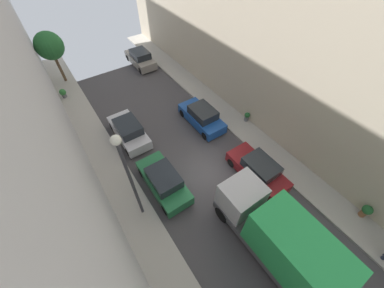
{
  "coord_description": "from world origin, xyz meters",
  "views": [
    {
      "loc": [
        -5.44,
        -6.24,
        12.7
      ],
      "look_at": [
        0.55,
        2.54,
        0.5
      ],
      "focal_mm": 21.15,
      "sensor_mm": 36.0,
      "label": 1
    }
  ],
  "objects_px": {
    "parked_car_right_1": "(202,117)",
    "potted_plant_2": "(366,211)",
    "parked_car_right_2": "(141,58)",
    "street_tree_0": "(49,46)",
    "parked_car_right_0": "(258,170)",
    "delivery_truck": "(279,238)",
    "potted_plant_1": "(247,116)",
    "parked_car_left_3": "(129,131)",
    "lamp_post": "(128,171)",
    "parked_car_left_2": "(164,181)",
    "potted_plant_0": "(63,93)"
  },
  "relations": [
    {
      "from": "delivery_truck",
      "to": "lamp_post",
      "type": "xyz_separation_m",
      "value": [
        -4.6,
        5.64,
        2.51
      ]
    },
    {
      "from": "parked_car_right_1",
      "to": "street_tree_0",
      "type": "relative_size",
      "value": 0.91
    },
    {
      "from": "parked_car_left_2",
      "to": "parked_car_right_2",
      "type": "xyz_separation_m",
      "value": [
        5.4,
        14.43,
        0.0
      ]
    },
    {
      "from": "delivery_truck",
      "to": "street_tree_0",
      "type": "distance_m",
      "value": 22.69
    },
    {
      "from": "parked_car_left_3",
      "to": "potted_plant_0",
      "type": "bearing_deg",
      "value": 110.11
    },
    {
      "from": "parked_car_left_2",
      "to": "street_tree_0",
      "type": "xyz_separation_m",
      "value": [
        -2.11,
        15.71,
        2.83
      ]
    },
    {
      "from": "parked_car_left_2",
      "to": "potted_plant_2",
      "type": "xyz_separation_m",
      "value": [
        8.45,
        -8.08,
        -0.03
      ]
    },
    {
      "from": "parked_car_right_1",
      "to": "potted_plant_1",
      "type": "bearing_deg",
      "value": -31.31
    },
    {
      "from": "parked_car_right_0",
      "to": "parked_car_right_2",
      "type": "height_order",
      "value": "same"
    },
    {
      "from": "parked_car_right_0",
      "to": "delivery_truck",
      "type": "height_order",
      "value": "delivery_truck"
    },
    {
      "from": "parked_car_left_2",
      "to": "potted_plant_0",
      "type": "xyz_separation_m",
      "value": [
        -2.86,
        13.02,
        -0.12
      ]
    },
    {
      "from": "parked_car_left_2",
      "to": "parked_car_right_1",
      "type": "bearing_deg",
      "value": 32.5
    },
    {
      "from": "parked_car_right_1",
      "to": "potted_plant_2",
      "type": "height_order",
      "value": "parked_car_right_1"
    },
    {
      "from": "parked_car_right_0",
      "to": "potted_plant_2",
      "type": "height_order",
      "value": "parked_car_right_0"
    },
    {
      "from": "potted_plant_2",
      "to": "lamp_post",
      "type": "distance_m",
      "value": 13.18
    },
    {
      "from": "potted_plant_0",
      "to": "potted_plant_2",
      "type": "bearing_deg",
      "value": -61.83
    },
    {
      "from": "potted_plant_2",
      "to": "parked_car_right_2",
      "type": "bearing_deg",
      "value": 97.71
    },
    {
      "from": "parked_car_right_0",
      "to": "potted_plant_2",
      "type": "relative_size",
      "value": 4.58
    },
    {
      "from": "parked_car_right_2",
      "to": "delivery_truck",
      "type": "relative_size",
      "value": 0.64
    },
    {
      "from": "parked_car_right_2",
      "to": "delivery_truck",
      "type": "bearing_deg",
      "value": -97.39
    },
    {
      "from": "parked_car_right_2",
      "to": "potted_plant_2",
      "type": "xyz_separation_m",
      "value": [
        3.05,
        -22.51,
        -0.03
      ]
    },
    {
      "from": "parked_car_right_2",
      "to": "lamp_post",
      "type": "relative_size",
      "value": 0.65
    },
    {
      "from": "delivery_truck",
      "to": "parked_car_right_1",
      "type": "bearing_deg",
      "value": 74.66
    },
    {
      "from": "parked_car_left_3",
      "to": "potted_plant_2",
      "type": "relative_size",
      "value": 4.58
    },
    {
      "from": "parked_car_right_1",
      "to": "potted_plant_2",
      "type": "relative_size",
      "value": 4.58
    },
    {
      "from": "street_tree_0",
      "to": "lamp_post",
      "type": "bearing_deg",
      "value": -89.27
    },
    {
      "from": "potted_plant_1",
      "to": "delivery_truck",
      "type": "bearing_deg",
      "value": -125.96
    },
    {
      "from": "potted_plant_0",
      "to": "lamp_post",
      "type": "distance_m",
      "value": 14.31
    },
    {
      "from": "parked_car_left_3",
      "to": "potted_plant_1",
      "type": "height_order",
      "value": "parked_car_left_3"
    },
    {
      "from": "parked_car_right_1",
      "to": "street_tree_0",
      "type": "height_order",
      "value": "street_tree_0"
    },
    {
      "from": "potted_plant_2",
      "to": "parked_car_right_1",
      "type": "bearing_deg",
      "value": 104.81
    },
    {
      "from": "potted_plant_1",
      "to": "potted_plant_2",
      "type": "xyz_separation_m",
      "value": [
        -0.03,
        -9.65,
        0.12
      ]
    },
    {
      "from": "parked_car_right_0",
      "to": "parked_car_right_2",
      "type": "bearing_deg",
      "value": 90.0
    },
    {
      "from": "parked_car_left_3",
      "to": "parked_car_right_0",
      "type": "xyz_separation_m",
      "value": [
        5.4,
        -7.91,
        0.0
      ]
    },
    {
      "from": "parked_car_right_2",
      "to": "street_tree_0",
      "type": "xyz_separation_m",
      "value": [
        -7.51,
        1.28,
        2.83
      ]
    },
    {
      "from": "street_tree_0",
      "to": "potted_plant_0",
      "type": "bearing_deg",
      "value": -105.59
    },
    {
      "from": "parked_car_right_1",
      "to": "delivery_truck",
      "type": "xyz_separation_m",
      "value": [
        -2.7,
        -9.84,
        1.07
      ]
    },
    {
      "from": "potted_plant_2",
      "to": "lamp_post",
      "type": "bearing_deg",
      "value": 144.72
    },
    {
      "from": "street_tree_0",
      "to": "parked_car_right_2",
      "type": "bearing_deg",
      "value": -9.65
    },
    {
      "from": "parked_car_right_1",
      "to": "potted_plant_0",
      "type": "relative_size",
      "value": 5.26
    },
    {
      "from": "parked_car_left_2",
      "to": "potted_plant_2",
      "type": "relative_size",
      "value": 4.58
    },
    {
      "from": "parked_car_right_1",
      "to": "street_tree_0",
      "type": "distance_m",
      "value": 14.66
    },
    {
      "from": "parked_car_left_2",
      "to": "potted_plant_2",
      "type": "distance_m",
      "value": 11.69
    },
    {
      "from": "parked_car_left_2",
      "to": "lamp_post",
      "type": "distance_m",
      "value": 4.12
    },
    {
      "from": "potted_plant_0",
      "to": "parked_car_left_2",
      "type": "bearing_deg",
      "value": -77.62
    },
    {
      "from": "parked_car_left_3",
      "to": "parked_car_right_2",
      "type": "bearing_deg",
      "value": 59.62
    },
    {
      "from": "parked_car_left_2",
      "to": "potted_plant_1",
      "type": "distance_m",
      "value": 8.62
    },
    {
      "from": "parked_car_left_3",
      "to": "potted_plant_1",
      "type": "distance_m",
      "value": 9.23
    },
    {
      "from": "parked_car_right_2",
      "to": "potted_plant_2",
      "type": "height_order",
      "value": "parked_car_right_2"
    },
    {
      "from": "potted_plant_2",
      "to": "delivery_truck",
      "type": "bearing_deg",
      "value": 163.67
    }
  ]
}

